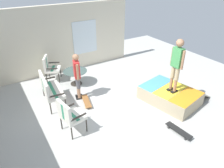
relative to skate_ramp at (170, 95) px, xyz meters
name	(u,v)px	position (x,y,z in m)	size (l,w,h in m)	color
ground_plane	(125,110)	(0.41, 1.55, -0.29)	(12.00, 12.00, 0.10)	#B2B2AD
house_facade	(64,39)	(4.21, 2.03, 1.15)	(0.23, 6.00, 2.77)	beige
skate_ramp	(170,95)	(0.00, 0.00, 0.00)	(2.11, 2.22, 0.47)	tan
patio_bench	(49,88)	(1.98, 3.48, 0.38)	(1.29, 0.65, 1.02)	#2D2823
patio_chair_near_house	(50,66)	(3.59, 2.96, 0.38)	(0.80, 0.77, 1.02)	#2D2823
patio_chair_by_wall	(69,114)	(0.33, 3.44, 0.38)	(0.71, 0.65, 1.02)	#2D2823
patio_table	(75,75)	(2.78, 2.23, 0.17)	(0.90, 0.90, 0.57)	#2D2823
person_watching	(77,74)	(1.82, 2.54, 0.70)	(0.47, 0.30, 1.62)	black
person_skater	(177,62)	(-0.11, 0.07, 1.26)	(0.48, 0.25, 1.74)	black
skateboard_by_bench	(86,101)	(1.37, 2.47, -0.15)	(0.82, 0.39, 0.10)	brown
skateboard_spare	(179,130)	(-1.26, 0.93, -0.15)	(0.81, 0.27, 0.10)	black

